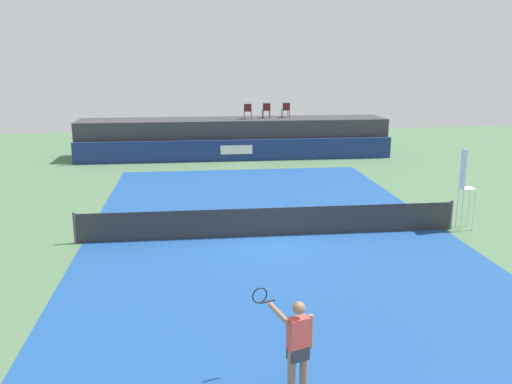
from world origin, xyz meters
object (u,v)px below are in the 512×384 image
umpire_chair (465,183)px  tennis_player (297,345)px  net_post_near (75,228)px  spectator_chair_far_left (248,110)px  tennis_ball (306,226)px  spectator_chair_center (286,109)px  net_post_far (451,215)px  spectator_chair_left (266,110)px

umpire_chair → tennis_player: bearing=-130.3°
net_post_near → tennis_player: size_ratio=0.56×
spectator_chair_far_left → umpire_chair: bearing=-68.9°
tennis_player → tennis_ball: tennis_player is taller
spectator_chair_center → net_post_near: spectator_chair_center is taller
net_post_far → umpire_chair: bearing=1.2°
spectator_chair_far_left → spectator_chair_center: size_ratio=1.00×
spectator_chair_left → net_post_near: bearing=-118.0°
spectator_chair_left → spectator_chair_center: bearing=5.8°
umpire_chair → net_post_near: size_ratio=2.76×
spectator_chair_left → spectator_chair_far_left: bearing=-163.4°
spectator_chair_left → spectator_chair_center: size_ratio=1.00×
tennis_player → tennis_ball: bearing=77.2°
tennis_player → umpire_chair: bearing=49.7°
net_post_near → tennis_player: (5.40, -8.72, 0.46)m
spectator_chair_center → spectator_chair_left: bearing=-174.2°
umpire_chair → spectator_chair_left: bearing=106.8°
spectator_chair_left → umpire_chair: spectator_chair_left is taller
spectator_chair_center → tennis_ball: spectator_chair_center is taller
spectator_chair_far_left → spectator_chair_left: size_ratio=1.00×
umpire_chair → net_post_far: bearing=-178.8°
spectator_chair_center → umpire_chair: 15.90m
spectator_chair_far_left → umpire_chair: size_ratio=0.32×
net_post_near → tennis_ball: 7.64m
net_post_near → tennis_ball: bearing=6.4°
net_post_near → net_post_far: size_ratio=1.00×
umpire_chair → net_post_near: 12.84m
spectator_chair_far_left → net_post_near: size_ratio=0.89×
net_post_near → net_post_far: (12.40, 0.00, 0.00)m
net_post_near → spectator_chair_center: bearing=58.9°
spectator_chair_left → spectator_chair_center: (1.19, 0.12, 0.00)m
umpire_chair → tennis_ball: (-5.22, 0.84, -1.55)m
net_post_far → tennis_player: (-7.00, -8.72, 0.46)m
spectator_chair_far_left → spectator_chair_left: 1.20m
spectator_chair_left → tennis_ball: 14.78m
spectator_chair_far_left → spectator_chair_left: (1.15, 0.34, 0.00)m
spectator_chair_far_left → spectator_chair_center: same height
spectator_chair_center → net_post_near: bearing=-121.1°
tennis_player → spectator_chair_left: bearing=83.5°
spectator_chair_left → tennis_ball: bearing=-92.3°
net_post_far → tennis_ball: bearing=170.0°
tennis_player → spectator_chair_far_left: bearing=86.1°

